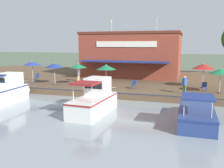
{
  "coord_description": "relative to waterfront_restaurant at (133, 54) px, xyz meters",
  "views": [
    {
      "loc": [
        21.08,
        7.86,
        5.03
      ],
      "look_at": [
        -1.0,
        0.95,
        1.3
      ],
      "focal_mm": 40.0,
      "sensor_mm": 36.0,
      "label": 1
    }
  ],
  "objects": [
    {
      "name": "waterfront_restaurant",
      "position": [
        0.0,
        0.0,
        0.0
      ],
      "size": [
        10.64,
        12.99,
        8.23
      ],
      "color": "brown",
      "rests_on": "quay_deck"
    },
    {
      "name": "patio_umbrella_mid_patio_left",
      "position": [
        10.01,
        -3.8,
        -0.9
      ],
      "size": [
        1.81,
        1.81,
        2.36
      ],
      "color": "#B7B7B7",
      "rests_on": "quay_deck"
    },
    {
      "name": "patio_umbrella_far_corner",
      "position": [
        11.18,
        -0.24,
        -0.85
      ],
      "size": [
        1.97,
        1.97,
        2.42
      ],
      "color": "#B7B7B7",
      "rests_on": "quay_deck"
    },
    {
      "name": "cafe_chair_far_corner_seat",
      "position": [
        9.78,
        9.12,
        -2.51
      ],
      "size": [
        0.44,
        0.44,
        0.85
      ],
      "color": "navy",
      "rests_on": "quay_deck"
    },
    {
      "name": "patio_umbrella_mid_patio_right",
      "position": [
        10.33,
        -9.39,
        -0.75
      ],
      "size": [
        1.99,
        1.99,
        2.5
      ],
      "color": "#B7B7B7",
      "rests_on": "quay_deck"
    },
    {
      "name": "quay_edge_fender",
      "position": [
        13.41,
        -0.15,
        -2.94
      ],
      "size": [
        0.2,
        50.4,
        0.1
      ],
      "primitive_type": "cube",
      "color": "#2D2D33",
      "rests_on": "quay_deck"
    },
    {
      "name": "cafe_chair_beside_entrance",
      "position": [
        8.41,
        -10.14,
        -2.51
      ],
      "size": [
        0.49,
        0.49,
        0.85
      ],
      "color": "navy",
      "rests_on": "quay_deck"
    },
    {
      "name": "patio_umbrella_by_entrance",
      "position": [
        10.41,
        10.39,
        -0.99
      ],
      "size": [
        2.0,
        2.0,
        2.28
      ],
      "color": "#B7B7B7",
      "rests_on": "quay_deck"
    },
    {
      "name": "ground_plane",
      "position": [
        13.51,
        -0.15,
        -3.59
      ],
      "size": [
        220.0,
        220.0,
        0.0
      ],
      "primitive_type": "plane",
      "color": "#4C5B47"
    },
    {
      "name": "motorboat_second_along",
      "position": [
        17.19,
        -7.34,
        -2.58
      ],
      "size": [
        6.13,
        2.4,
        2.5
      ],
      "color": "white",
      "rests_on": "river_water"
    },
    {
      "name": "motorboat_nearest_quay",
      "position": [
        18.0,
        8.25,
        -2.97
      ],
      "size": [
        6.16,
        2.16,
        2.01
      ],
      "color": "navy",
      "rests_on": "river_water"
    },
    {
      "name": "motorboat_outer_channel",
      "position": [
        17.86,
        1.27,
        -2.64
      ],
      "size": [
        5.83,
        2.22,
        2.52
      ],
      "color": "silver",
      "rests_on": "river_water"
    },
    {
      "name": "quay_deck",
      "position": [
        2.51,
        -0.15,
        -3.29
      ],
      "size": [
        22.0,
        56.0,
        0.6
      ],
      "primitive_type": "cube",
      "color": "brown",
      "rests_on": "ground"
    },
    {
      "name": "cafe_chair_back_row_seat",
      "position": [
        10.51,
        2.46,
        -2.51
      ],
      "size": [
        0.48,
        0.48,
        0.85
      ],
      "color": "navy",
      "rests_on": "quay_deck"
    },
    {
      "name": "patio_umbrella_back_row",
      "position": [
        10.46,
        -6.47,
        -0.89
      ],
      "size": [
        2.01,
        2.01,
        2.38
      ],
      "color": "#B7B7B7",
      "rests_on": "quay_deck"
    },
    {
      "name": "person_mid_patio",
      "position": [
        7.62,
        -4.95,
        -1.99
      ],
      "size": [
        0.46,
        0.46,
        1.61
      ],
      "color": "gold",
      "rests_on": "quay_deck"
    },
    {
      "name": "patio_umbrella_near_quay_edge",
      "position": [
        7.84,
        9.02,
        -0.79
      ],
      "size": [
        2.24,
        2.24,
        2.51
      ],
      "color": "#B7B7B7",
      "rests_on": "quay_deck"
    },
    {
      "name": "person_at_quay_edge",
      "position": [
        11.65,
        7.33,
        -1.99
      ],
      "size": [
        0.45,
        0.45,
        1.6
      ],
      "color": "#337547",
      "rests_on": "quay_deck"
    },
    {
      "name": "tree_upstream_bank",
      "position": [
        -2.56,
        -2.04,
        0.99
      ],
      "size": [
        4.13,
        3.94,
        6.06
      ],
      "color": "brown",
      "rests_on": "quay_deck"
    }
  ]
}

